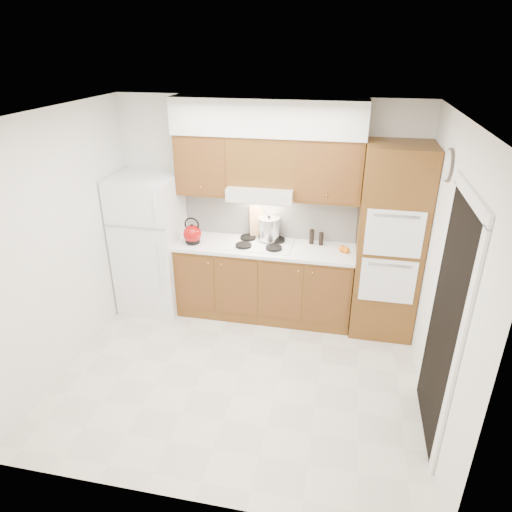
{
  "coord_description": "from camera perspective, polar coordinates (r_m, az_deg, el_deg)",
  "views": [
    {
      "loc": [
        0.92,
        -3.67,
        3.13
      ],
      "look_at": [
        0.07,
        0.45,
        1.15
      ],
      "focal_mm": 32.0,
      "sensor_mm": 36.0,
      "label": 1
    }
  ],
  "objects": [
    {
      "name": "backsplash",
      "position": [
        5.57,
        1.64,
        5.15
      ],
      "size": [
        2.11,
        0.03,
        0.56
      ],
      "primitive_type": "cube",
      "color": "white",
      "rests_on": "countertop"
    },
    {
      "name": "wall_clock",
      "position": [
        4.42,
        22.95,
        10.42
      ],
      "size": [
        0.02,
        0.3,
        0.3
      ],
      "primitive_type": "cylinder",
      "rotation": [
        0.0,
        1.57,
        0.0
      ],
      "color": "#3F3833",
      "rests_on": "wall_right"
    },
    {
      "name": "condiment_b",
      "position": [
        5.47,
        6.98,
        2.38
      ],
      "size": [
        0.06,
        0.06,
        0.18
      ],
      "primitive_type": "cylinder",
      "rotation": [
        0.0,
        0.0,
        0.21
      ],
      "color": "black",
      "rests_on": "countertop"
    },
    {
      "name": "stock_pot",
      "position": [
        5.47,
        1.61,
        3.43
      ],
      "size": [
        0.26,
        0.26,
        0.26
      ],
      "primitive_type": "cylinder",
      "rotation": [
        0.0,
        0.0,
        0.02
      ],
      "color": "silver",
      "rests_on": "cooktop"
    },
    {
      "name": "kettle",
      "position": [
        5.48,
        -7.96,
        2.74
      ],
      "size": [
        0.22,
        0.22,
        0.22
      ],
      "primitive_type": "sphere",
      "rotation": [
        0.0,
        0.0,
        -0.03
      ],
      "color": "#930B0A",
      "rests_on": "countertop"
    },
    {
      "name": "oven_cabinet",
      "position": [
        5.28,
        16.31,
        1.53
      ],
      "size": [
        0.7,
        0.65,
        2.2
      ],
      "primitive_type": "cube",
      "color": "brown",
      "rests_on": "floor"
    },
    {
      "name": "wall_back",
      "position": [
        5.56,
        1.43,
        5.99
      ],
      "size": [
        3.6,
        0.02,
        2.6
      ],
      "primitive_type": "cube",
      "color": "white",
      "rests_on": "floor"
    },
    {
      "name": "range_hood",
      "position": [
        5.27,
        0.75,
        8.04
      ],
      "size": [
        0.75,
        0.45,
        0.15
      ],
      "primitive_type": "cube",
      "color": "silver",
      "rests_on": "wall_back"
    },
    {
      "name": "fridge",
      "position": [
        5.81,
        -13.05,
        1.51
      ],
      "size": [
        0.75,
        0.72,
        1.72
      ],
      "primitive_type": "cube",
      "color": "white",
      "rests_on": "floor"
    },
    {
      "name": "orange_near",
      "position": [
        5.3,
        11.22,
        0.72
      ],
      "size": [
        0.09,
        0.09,
        0.08
      ],
      "primitive_type": "sphere",
      "rotation": [
        0.0,
        0.0,
        -0.24
      ],
      "color": "orange",
      "rests_on": "countertop"
    },
    {
      "name": "upper_cab_left",
      "position": [
        5.42,
        -6.44,
        11.39
      ],
      "size": [
        0.63,
        0.33,
        0.7
      ],
      "primitive_type": "cube",
      "color": "brown",
      "rests_on": "wall_back"
    },
    {
      "name": "countertop",
      "position": [
        5.42,
        1.06,
        1.12
      ],
      "size": [
        2.13,
        0.62,
        0.04
      ],
      "primitive_type": "cube",
      "color": "white",
      "rests_on": "base_cabinets"
    },
    {
      "name": "orange_far",
      "position": [
        5.32,
        10.75,
        0.91
      ],
      "size": [
        0.1,
        0.1,
        0.08
      ],
      "primitive_type": "sphere",
      "rotation": [
        0.0,
        0.0,
        -0.27
      ],
      "color": "orange",
      "rests_on": "countertop"
    },
    {
      "name": "floor",
      "position": [
        4.91,
        -1.96,
        -14.39
      ],
      "size": [
        3.6,
        3.6,
        0.0
      ],
      "primitive_type": "plane",
      "color": "beige",
      "rests_on": "ground"
    },
    {
      "name": "ceiling",
      "position": [
        3.82,
        -2.56,
        17.19
      ],
      "size": [
        3.6,
        3.6,
        0.0
      ],
      "primitive_type": "plane",
      "color": "white",
      "rests_on": "wall_back"
    },
    {
      "name": "upper_cab_right",
      "position": [
        5.17,
        9.11,
        10.56
      ],
      "size": [
        0.73,
        0.33,
        0.7
      ],
      "primitive_type": "cube",
      "color": "brown",
      "rests_on": "wall_back"
    },
    {
      "name": "soffit",
      "position": [
        5.12,
        1.47,
        17.0
      ],
      "size": [
        2.13,
        0.36,
        0.4
      ],
      "primitive_type": "cube",
      "color": "silver",
      "rests_on": "wall_back"
    },
    {
      "name": "upper_cab_over_hood",
      "position": [
        5.24,
        0.9,
        11.89
      ],
      "size": [
        0.75,
        0.33,
        0.55
      ],
      "primitive_type": "cube",
      "color": "brown",
      "rests_on": "range_hood"
    },
    {
      "name": "wall_left",
      "position": [
        4.92,
        -23.04,
        1.26
      ],
      "size": [
        0.02,
        3.0,
        2.6
      ],
      "primitive_type": "cube",
      "color": "white",
      "rests_on": "floor"
    },
    {
      "name": "wall_right",
      "position": [
        4.2,
        22.43,
        -2.73
      ],
      "size": [
        0.02,
        3.0,
        2.6
      ],
      "primitive_type": "cube",
      "color": "white",
      "rests_on": "floor"
    },
    {
      "name": "condiment_c",
      "position": [
        5.45,
        8.15,
        2.14
      ],
      "size": [
        0.06,
        0.06,
        0.16
      ],
      "primitive_type": "cylinder",
      "rotation": [
        0.0,
        0.0,
        0.1
      ],
      "color": "black",
      "rests_on": "countertop"
    },
    {
      "name": "doorway",
      "position": [
        4.02,
        22.45,
        -8.18
      ],
      "size": [
        0.02,
        0.9,
        2.1
      ],
      "primitive_type": "cube",
      "color": "black",
      "rests_on": "floor"
    },
    {
      "name": "condiment_a",
      "position": [
        5.47,
        6.93,
        2.44
      ],
      "size": [
        0.06,
        0.06,
        0.18
      ],
      "primitive_type": "cylinder",
      "rotation": [
        0.0,
        0.0,
        0.25
      ],
      "color": "black",
      "rests_on": "countertop"
    },
    {
      "name": "cooktop",
      "position": [
        5.43,
        0.58,
        1.49
      ],
      "size": [
        0.74,
        0.5,
        0.01
      ],
      "primitive_type": "cube",
      "color": "white",
      "rests_on": "countertop"
    },
    {
      "name": "cutting_board",
      "position": [
        5.58,
        0.76,
        4.31
      ],
      "size": [
        0.32,
        0.2,
        0.4
      ],
      "primitive_type": "cube",
      "rotation": [
        -0.21,
        0.0,
        0.35
      ],
      "color": "tan",
      "rests_on": "countertop"
    },
    {
      "name": "base_cabinets",
      "position": [
        5.63,
        1.04,
        -3.21
      ],
      "size": [
        2.11,
        0.6,
        0.9
      ],
      "primitive_type": "cube",
      "color": "brown",
      "rests_on": "floor"
    }
  ]
}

